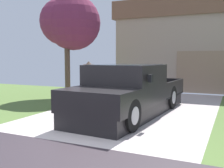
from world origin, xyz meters
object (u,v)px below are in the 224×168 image
Objects in this scene: pickup_truck at (127,93)px; house_with_garage at (219,45)px; person_with_hat at (89,81)px; front_yard_tree at (68,22)px; handbag at (86,107)px.

house_with_garage is at bearing -99.08° from pickup_truck.
front_yard_tree is at bearing 168.10° from person_with_hat.
house_with_garage reaches higher than handbag.
handbag is 0.04× the size of house_with_garage.
house_with_garage reaches higher than person_with_hat.
person_with_hat is 4.06m from front_yard_tree.
person_with_hat is at bearing -12.97° from pickup_truck.
house_with_garage is (2.06, 9.16, 1.81)m from pickup_truck.
pickup_truck is at bearing 15.51° from person_with_hat.
handbag is (-1.53, 0.15, -0.57)m from pickup_truck.
person_with_hat reaches higher than pickup_truck.
handbag is 0.10× the size of front_yard_tree.
house_with_garage reaches higher than pickup_truck.
front_yard_tree is (-3.95, 2.74, 2.69)m from pickup_truck.
front_yard_tree is (-2.35, 2.27, 2.42)m from person_with_hat.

